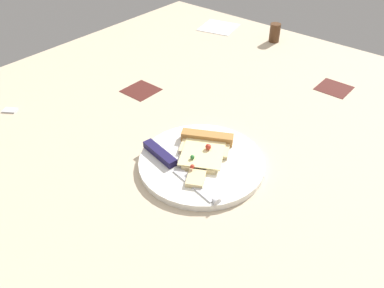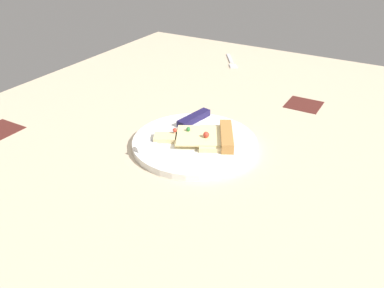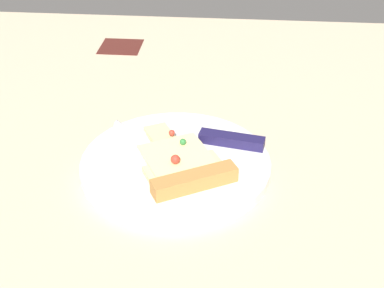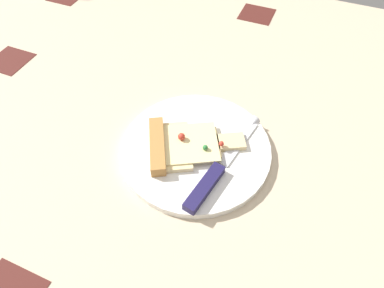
% 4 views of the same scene
% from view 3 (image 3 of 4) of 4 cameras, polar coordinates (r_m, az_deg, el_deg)
% --- Properties ---
extents(ground_plane, '(1.48, 1.48, 0.03)m').
position_cam_3_polar(ground_plane, '(0.70, 2.13, -8.36)').
color(ground_plane, '#C6B293').
rests_on(ground_plane, ground).
extents(plate, '(0.28, 0.28, 0.01)m').
position_cam_3_polar(plate, '(0.76, -1.81, -2.20)').
color(plate, white).
rests_on(plate, ground_plane).
extents(pizza_slice, '(0.19, 0.15, 0.03)m').
position_cam_3_polar(pizza_slice, '(0.73, -1.07, -2.32)').
color(pizza_slice, beige).
rests_on(pizza_slice, plate).
extents(knife, '(0.07, 0.24, 0.02)m').
position_cam_3_polar(knife, '(0.80, 1.17, 0.82)').
color(knife, silver).
rests_on(knife, plate).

